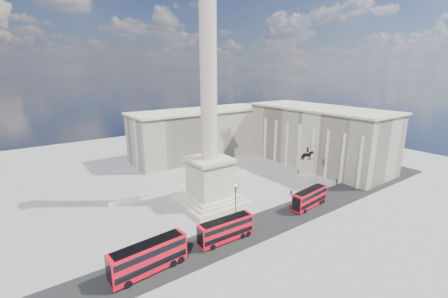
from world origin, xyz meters
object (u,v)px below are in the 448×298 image
at_px(nelsons_column, 209,149).
at_px(red_bus_a, 149,257).
at_px(red_bus_b, 226,229).
at_px(pedestrian_crossing, 291,193).
at_px(red_bus_c, 310,198).
at_px(pedestrian_walking, 310,192).
at_px(pedestrian_standing, 336,182).
at_px(equestrian_statue, 307,166).
at_px(red_bus_d, 372,173).
at_px(victorian_lamp, 236,197).

distance_m(nelsons_column, red_bus_a, 28.09).
distance_m(red_bus_b, pedestrian_crossing, 25.32).
xyz_separation_m(red_bus_c, pedestrian_walking, (5.13, 3.98, -1.34)).
xyz_separation_m(pedestrian_walking, pedestrian_crossing, (-4.07, 2.32, 0.02)).
height_order(pedestrian_standing, pedestrian_crossing, pedestrian_crossing).
bearing_deg(pedestrian_walking, equestrian_statue, 15.19).
bearing_deg(equestrian_statue, red_bus_c, -138.64).
bearing_deg(nelsons_column, pedestrian_walking, -26.68).
xyz_separation_m(red_bus_b, red_bus_d, (50.06, 0.68, 0.25)).
height_order(red_bus_b, red_bus_c, red_bus_b).
xyz_separation_m(red_bus_d, victorian_lamp, (-42.70, 6.02, 1.67)).
distance_m(red_bus_a, pedestrian_walking, 43.27).
bearing_deg(pedestrian_standing, nelsons_column, -41.62).
distance_m(red_bus_c, red_bus_d, 26.71).
distance_m(red_bus_d, pedestrian_walking, 21.92).
relative_size(red_bus_a, victorian_lamp, 1.71).
bearing_deg(red_bus_a, victorian_lamp, 13.04).
xyz_separation_m(red_bus_b, pedestrian_crossing, (24.42, 6.55, -1.37)).
bearing_deg(nelsons_column, red_bus_b, -113.02).
bearing_deg(red_bus_b, pedestrian_walking, 9.99).
bearing_deg(pedestrian_walking, red_bus_d, -37.09).
xyz_separation_m(red_bus_a, pedestrian_walking, (43.01, 4.43, -1.69)).
height_order(victorian_lamp, pedestrian_crossing, victorian_lamp).
bearing_deg(victorian_lamp, equestrian_statue, 13.20).
distance_m(equestrian_statue, pedestrian_walking, 14.75).
relative_size(red_bus_b, pedestrian_walking, 6.25).
bearing_deg(nelsons_column, red_bus_d, -18.52).
xyz_separation_m(red_bus_c, pedestrian_standing, (16.64, 4.42, -1.34)).
height_order(red_bus_a, red_bus_b, red_bus_a).
bearing_deg(pedestrian_crossing, victorian_lamp, 58.82).
xyz_separation_m(red_bus_a, red_bus_b, (14.52, 0.21, -0.29)).
bearing_deg(pedestrian_crossing, nelsons_column, 33.38).
relative_size(victorian_lamp, pedestrian_standing, 4.16).
xyz_separation_m(nelsons_column, red_bus_c, (16.86, -15.03, -10.72)).
height_order(equestrian_statue, pedestrian_walking, equestrian_statue).
relative_size(red_bus_a, pedestrian_walking, 7.13).
relative_size(victorian_lamp, equestrian_statue, 0.81).
height_order(red_bus_d, pedestrian_standing, red_bus_d).
relative_size(red_bus_a, red_bus_b, 1.14).
height_order(red_bus_b, pedestrian_standing, red_bus_b).
bearing_deg(pedestrian_standing, equestrian_statue, -109.03).
relative_size(nelsons_column, victorian_lamp, 7.03).
bearing_deg(red_bus_d, red_bus_b, 175.93).
bearing_deg(red_bus_b, red_bus_a, -177.62).
bearing_deg(pedestrian_standing, red_bus_c, -9.18).
relative_size(red_bus_d, pedestrian_crossing, 6.83).
bearing_deg(victorian_lamp, pedestrian_standing, -3.59).
height_order(red_bus_d, equestrian_statue, equestrian_statue).
distance_m(red_bus_a, equestrian_statue, 55.58).
relative_size(equestrian_statue, pedestrian_standing, 5.12).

